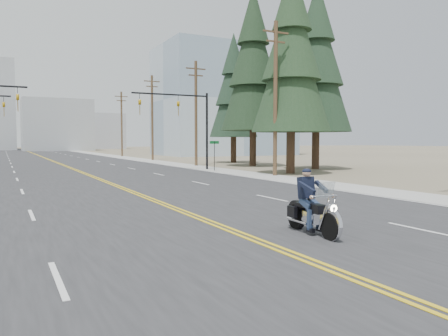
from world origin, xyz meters
name	(u,v)px	position (x,y,z in m)	size (l,w,h in m)	color
ground_plane	(424,307)	(0.00, 0.00, 0.00)	(400.00, 400.00, 0.00)	#776D56
road	(44,158)	(0.00, 70.00, 0.01)	(20.00, 200.00, 0.01)	#303033
sidewalk_right	(116,156)	(11.50, 70.00, 0.01)	(3.00, 200.00, 0.01)	#A5A5A0
traffic_mast_right	(186,115)	(8.98, 32.00, 4.94)	(7.10, 0.26, 7.00)	black
street_sign	(214,150)	(10.80, 30.00, 1.80)	(0.90, 0.06, 2.62)	black
utility_pole_b	(275,96)	(12.50, 23.00, 5.98)	(2.20, 0.30, 11.50)	brown
utility_pole_c	(196,112)	(12.50, 38.00, 5.73)	(2.20, 0.30, 11.00)	brown
utility_pole_d	(152,116)	(12.50, 53.00, 5.98)	(2.20, 0.30, 11.50)	brown
utility_pole_e	(122,123)	(12.50, 70.00, 5.73)	(2.20, 0.30, 11.00)	brown
glass_building	(223,102)	(32.00, 70.00, 10.00)	(24.00, 16.00, 20.00)	#9EB5CC
haze_bldg_b	(57,125)	(8.00, 125.00, 7.00)	(18.00, 14.00, 14.00)	#ADB2B7
haze_bldg_c	(184,118)	(40.00, 110.00, 9.00)	(16.00, 12.00, 18.00)	#B7BCC6
haze_bldg_e	(101,131)	(25.00, 150.00, 6.00)	(14.00, 14.00, 12.00)	#B7BCC6
motorcyclist	(313,202)	(1.82, 5.07, 0.92)	(1.01, 2.36, 1.84)	black
conifer_near	(292,53)	(14.95, 24.41, 9.62)	(6.33, 6.33, 16.76)	#382619
conifer_mid	(317,61)	(20.36, 27.98, 10.00)	(6.53, 6.53, 17.42)	#382619
conifer_tall	(253,63)	(17.75, 35.07, 10.73)	(6.73, 6.73, 18.69)	#382619
conifer_far	(234,89)	(19.34, 42.33, 8.97)	(5.83, 5.83, 15.63)	#382619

